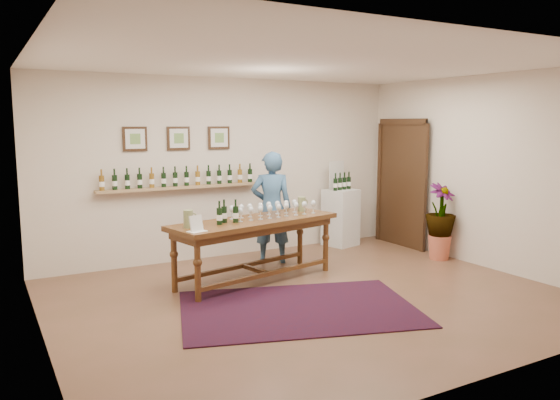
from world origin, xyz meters
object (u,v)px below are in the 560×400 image
person (272,207)px  display_pedestal (341,217)px  tasting_table (255,228)px  potted_plant (440,221)px

person → display_pedestal: bearing=-139.5°
tasting_table → person: person is taller
potted_plant → person: size_ratio=0.61×
person → potted_plant: bearing=179.3°
person → tasting_table: bearing=73.7°
tasting_table → display_pedestal: bearing=16.3°
tasting_table → potted_plant: 3.05m
tasting_table → display_pedestal: 2.59m
potted_plant → person: person is taller
potted_plant → person: 2.63m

